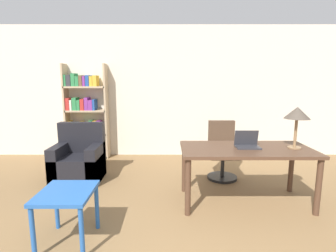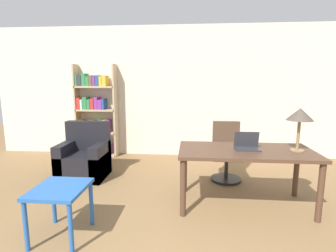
{
  "view_description": "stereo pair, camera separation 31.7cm",
  "coord_description": "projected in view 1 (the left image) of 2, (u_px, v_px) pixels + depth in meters",
  "views": [
    {
      "loc": [
        -0.08,
        -1.0,
        1.59
      ],
      "look_at": [
        -0.07,
        2.45,
        0.99
      ],
      "focal_mm": 28.0,
      "sensor_mm": 36.0,
      "label": 1
    },
    {
      "loc": [
        0.24,
        -0.99,
        1.59
      ],
      "look_at": [
        -0.07,
        2.45,
        0.99
      ],
      "focal_mm": 28.0,
      "sensor_mm": 36.0,
      "label": 2
    }
  ],
  "objects": [
    {
      "name": "armchair",
      "position": [
        78.0,
        161.0,
        4.23
      ],
      "size": [
        0.74,
        0.66,
        0.91
      ],
      "color": "black",
      "rests_on": "ground_plane"
    },
    {
      "name": "side_table_blue",
      "position": [
        66.0,
        200.0,
        2.54
      ],
      "size": [
        0.51,
        0.57,
        0.54
      ],
      "color": "#2356A3",
      "rests_on": "ground_plane"
    },
    {
      "name": "table_lamp",
      "position": [
        296.0,
        114.0,
        3.28
      ],
      "size": [
        0.31,
        0.31,
        0.53
      ],
      "color": "olive",
      "rests_on": "desk"
    },
    {
      "name": "office_chair",
      "position": [
        221.0,
        152.0,
        4.3
      ],
      "size": [
        0.48,
        0.48,
        0.94
      ],
      "color": "black",
      "rests_on": "ground_plane"
    },
    {
      "name": "laptop",
      "position": [
        246.0,
        144.0,
        3.38
      ],
      "size": [
        0.31,
        0.21,
        0.22
      ],
      "color": "#2D2D33",
      "rests_on": "desk"
    },
    {
      "name": "desk",
      "position": [
        245.0,
        155.0,
        3.38
      ],
      "size": [
        1.66,
        0.81,
        0.74
      ],
      "color": "#4C3323",
      "rests_on": "ground_plane"
    },
    {
      "name": "wall_back",
      "position": [
        171.0,
        92.0,
        5.49
      ],
      "size": [
        8.0,
        0.06,
        2.7
      ],
      "color": "beige",
      "rests_on": "ground_plane"
    },
    {
      "name": "bookshelf",
      "position": [
        84.0,
        117.0,
        5.39
      ],
      "size": [
        0.86,
        0.28,
        1.92
      ],
      "color": "tan",
      "rests_on": "ground_plane"
    }
  ]
}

